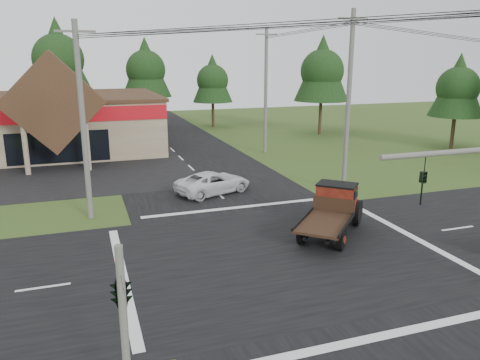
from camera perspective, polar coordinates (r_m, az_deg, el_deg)
name	(u,v)px	position (r m, az deg, el deg)	size (l,w,h in m)	color
ground	(281,254)	(21.51, 5.01, -8.98)	(120.00, 120.00, 0.00)	#3A4F1C
road_ns	(281,254)	(21.51, 5.01, -8.96)	(12.00, 120.00, 0.02)	black
road_ew	(281,254)	(21.51, 5.01, -8.95)	(120.00, 12.00, 0.02)	black
parking_apron	(1,179)	(38.43, -27.13, 0.12)	(28.00, 14.00, 0.02)	black
traffic_signal_corner	(120,277)	(11.83, -14.41, -11.33)	(0.53, 2.48, 4.40)	#595651
utility_pole_nw	(83,121)	(26.18, -18.62, 6.85)	(2.00, 0.30, 10.50)	#595651
utility_pole_ne	(348,102)	(30.67, 13.08, 9.22)	(2.00, 0.30, 11.50)	#595651
utility_pole_n	(266,90)	(43.19, 3.16, 10.86)	(2.00, 0.30, 11.20)	#595651
tree_row_c	(58,57)	(59.01, -21.31, 13.84)	(7.28, 7.28, 13.13)	#332316
tree_row_d	(146,68)	(60.53, -11.43, 13.25)	(6.16, 6.16, 11.11)	#332316
tree_row_e	(212,79)	(60.22, -3.37, 12.22)	(5.04, 5.04, 9.09)	#332316
tree_side_ne	(322,69)	(54.62, 9.99, 13.19)	(6.16, 6.16, 11.11)	#332316
tree_side_e_near	(458,86)	(49.62, 25.05, 10.37)	(5.04, 5.04, 9.09)	#332316
antique_flatbed_truck	(331,212)	(23.65, 11.00, -3.83)	(2.21, 5.80, 2.42)	#500B0B
white_pickup	(213,182)	(30.60, -3.27, -0.30)	(2.36, 5.13, 1.43)	silver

